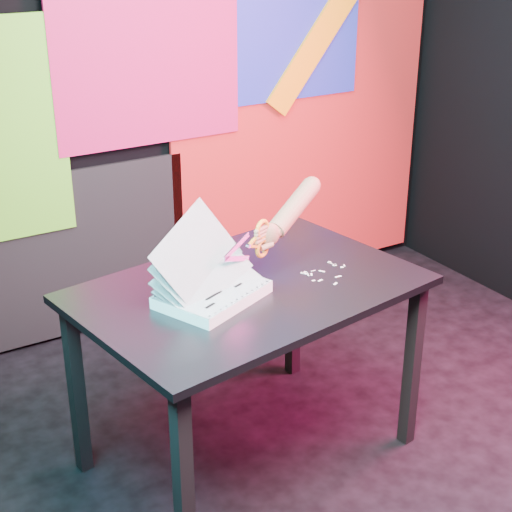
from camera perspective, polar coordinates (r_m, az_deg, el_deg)
room at (r=2.74m, az=9.77°, el=9.82°), size 3.01×3.01×2.71m
backdrop at (r=4.05m, az=-3.52°, el=8.91°), size 2.88×0.05×2.08m
work_table at (r=2.89m, az=-0.55°, el=-3.73°), size 1.33×0.99×0.75m
printout_stack at (r=2.73m, az=-3.26°, el=-2.61°), size 0.45×0.38×0.34m
scissors at (r=2.87m, az=0.24°, el=1.15°), size 0.25×0.11×0.15m
hand_forearm at (r=3.01m, az=2.51°, el=3.26°), size 0.38×0.20×0.20m
paper_clippings at (r=2.96m, az=4.92°, el=-1.16°), size 0.19×0.18×0.00m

